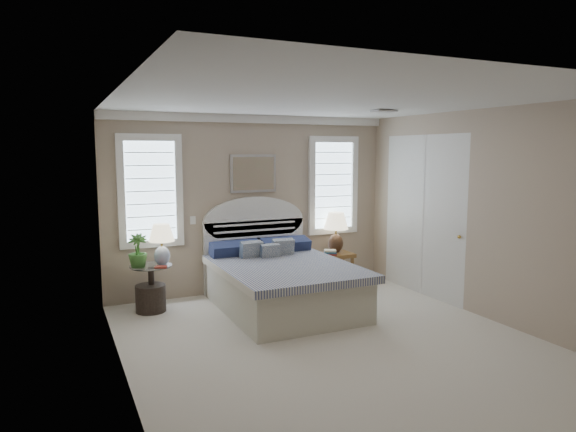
# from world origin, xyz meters

# --- Properties ---
(floor) EXTENTS (4.50, 5.00, 0.01)m
(floor) POSITION_xyz_m (0.00, 0.00, 0.00)
(floor) COLOR beige
(floor) RESTS_ON ground
(ceiling) EXTENTS (4.50, 5.00, 0.01)m
(ceiling) POSITION_xyz_m (0.00, 0.00, 2.70)
(ceiling) COLOR silver
(ceiling) RESTS_ON wall_back
(wall_back) EXTENTS (4.50, 0.02, 2.70)m
(wall_back) POSITION_xyz_m (0.00, 2.50, 1.35)
(wall_back) COLOR tan
(wall_back) RESTS_ON floor
(wall_left) EXTENTS (0.02, 5.00, 2.70)m
(wall_left) POSITION_xyz_m (-2.25, 0.00, 1.35)
(wall_left) COLOR tan
(wall_left) RESTS_ON floor
(wall_right) EXTENTS (0.02, 5.00, 2.70)m
(wall_right) POSITION_xyz_m (2.25, 0.00, 1.35)
(wall_right) COLOR tan
(wall_right) RESTS_ON floor
(crown_molding) EXTENTS (4.50, 0.08, 0.12)m
(crown_molding) POSITION_xyz_m (0.00, 2.46, 2.64)
(crown_molding) COLOR white
(crown_molding) RESTS_ON wall_back
(hvac_vent) EXTENTS (0.30, 0.20, 0.02)m
(hvac_vent) POSITION_xyz_m (1.20, 0.80, 2.68)
(hvac_vent) COLOR #B2B2B2
(hvac_vent) RESTS_ON ceiling
(switch_plate) EXTENTS (0.08, 0.01, 0.12)m
(switch_plate) POSITION_xyz_m (-0.95, 2.48, 1.15)
(switch_plate) COLOR white
(switch_plate) RESTS_ON wall_back
(window_left) EXTENTS (0.90, 0.06, 1.60)m
(window_left) POSITION_xyz_m (-1.55, 2.48, 1.60)
(window_left) COLOR silver
(window_left) RESTS_ON wall_back
(window_right) EXTENTS (0.90, 0.06, 1.60)m
(window_right) POSITION_xyz_m (1.40, 2.48, 1.60)
(window_right) COLOR silver
(window_right) RESTS_ON wall_back
(painting) EXTENTS (0.74, 0.04, 0.58)m
(painting) POSITION_xyz_m (0.00, 2.46, 1.82)
(painting) COLOR silver
(painting) RESTS_ON wall_back
(closet_door) EXTENTS (0.02, 1.80, 2.40)m
(closet_door) POSITION_xyz_m (2.23, 1.20, 1.20)
(closet_door) COLOR silver
(closet_door) RESTS_ON floor
(bed) EXTENTS (1.72, 2.28, 1.47)m
(bed) POSITION_xyz_m (0.00, 1.46, 0.39)
(bed) COLOR beige
(bed) RESTS_ON floor
(side_table_left) EXTENTS (0.56, 0.56, 0.63)m
(side_table_left) POSITION_xyz_m (-1.65, 2.05, 0.39)
(side_table_left) COLOR black
(side_table_left) RESTS_ON floor
(nightstand_right) EXTENTS (0.50, 0.40, 0.53)m
(nightstand_right) POSITION_xyz_m (1.30, 2.15, 0.39)
(nightstand_right) COLOR brown
(nightstand_right) RESTS_ON floor
(floor_pot) EXTENTS (0.45, 0.45, 0.37)m
(floor_pot) POSITION_xyz_m (-1.67, 2.01, 0.18)
(floor_pot) COLOR black
(floor_pot) RESTS_ON floor
(lamp_left) EXTENTS (0.43, 0.43, 0.56)m
(lamp_left) POSITION_xyz_m (-1.50, 2.01, 0.97)
(lamp_left) COLOR white
(lamp_left) RESTS_ON side_table_left
(lamp_right) EXTENTS (0.45, 0.45, 0.66)m
(lamp_right) POSITION_xyz_m (1.33, 2.24, 0.93)
(lamp_right) COLOR black
(lamp_right) RESTS_ON nightstand_right
(potted_plant) EXTENTS (0.29, 0.29, 0.44)m
(potted_plant) POSITION_xyz_m (-1.82, 2.01, 0.85)
(potted_plant) COLOR #346528
(potted_plant) RESTS_ON side_table_left
(books_left) EXTENTS (0.18, 0.16, 0.02)m
(books_left) POSITION_xyz_m (-1.56, 1.84, 0.64)
(books_left) COLOR maroon
(books_left) RESTS_ON side_table_left
(books_right) EXTENTS (0.24, 0.21, 0.08)m
(books_right) POSITION_xyz_m (1.13, 2.06, 0.57)
(books_right) COLOR maroon
(books_right) RESTS_ON nightstand_right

